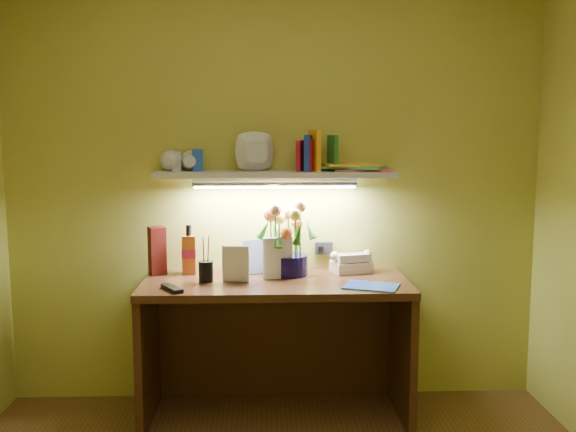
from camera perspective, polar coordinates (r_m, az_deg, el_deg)
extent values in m
cube|color=#351E0E|center=(3.50, -1.07, -11.75)|extent=(1.40, 0.60, 0.75)
cube|color=silver|center=(3.65, 6.94, -4.33)|extent=(0.07, 0.04, 0.07)
cube|color=#50110C|center=(3.59, -11.55, -3.04)|extent=(0.11, 0.11, 0.26)
cylinder|color=black|center=(3.37, -7.32, -4.29)|extent=(0.09, 0.09, 0.19)
cube|color=black|center=(3.24, -10.27, -6.35)|extent=(0.13, 0.17, 0.02)
cube|color=blue|center=(3.28, 7.42, -6.20)|extent=(0.32, 0.28, 0.01)
imported|color=beige|center=(3.37, -5.87, -4.21)|extent=(0.14, 0.05, 0.19)
imported|color=silver|center=(3.39, -2.25, -3.84)|extent=(0.16, 0.05, 0.22)
cube|color=silver|center=(3.49, -1.16, 3.73)|extent=(1.30, 0.25, 0.03)
imported|color=silver|center=(3.54, -10.68, 4.64)|extent=(0.14, 0.14, 0.09)
imported|color=silver|center=(3.51, -8.74, 4.76)|extent=(0.12, 0.12, 0.10)
imported|color=silver|center=(3.49, -2.78, 4.41)|extent=(0.27, 0.27, 0.05)
cube|color=silver|center=(3.57, -9.95, 4.81)|extent=(0.06, 0.05, 0.11)
cube|color=blue|center=(3.53, -8.05, 4.93)|extent=(0.06, 0.05, 0.12)
cube|color=#A91327|center=(3.50, 1.13, 5.37)|extent=(0.06, 0.12, 0.17)
cube|color=#F9A517|center=(3.52, 2.37, 5.83)|extent=(0.06, 0.14, 0.22)
cube|color=#1D319D|center=(3.51, 1.81, 5.61)|extent=(0.06, 0.15, 0.20)
cube|color=#25702B|center=(3.54, 3.98, 5.60)|extent=(0.05, 0.13, 0.20)
cube|color=#A91327|center=(3.51, 2.11, 5.40)|extent=(0.06, 0.12, 0.17)
cube|color=#D75E73|center=(3.57, 6.66, 4.11)|extent=(0.33, 0.26, 0.01)
cube|color=#5DCF72|center=(3.57, 5.90, 4.34)|extent=(0.39, 0.34, 0.01)
cube|color=yellow|center=(3.55, 5.63, 4.55)|extent=(0.32, 0.25, 0.01)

